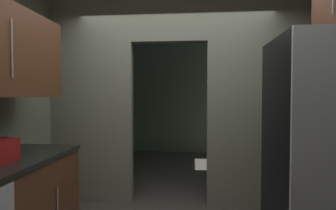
# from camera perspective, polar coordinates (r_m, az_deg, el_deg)

# --- Properties ---
(kitchen_partition) EXTENTS (3.39, 0.12, 2.77)m
(kitchen_partition) POSITION_cam_1_polar(r_m,az_deg,el_deg) (3.63, 1.87, 2.57)
(kitchen_partition) COLOR gray
(kitchen_partition) RESTS_ON ground
(adjoining_room_shell) EXTENTS (3.39, 3.46, 2.77)m
(adjoining_room_shell) POSITION_cam_1_polar(r_m,az_deg,el_deg) (5.90, 2.96, 1.43)
(adjoining_room_shell) COLOR slate
(adjoining_room_shell) RESTS_ON ground
(refrigerator) EXTENTS (0.78, 0.80, 1.88)m
(refrigerator) POSITION_cam_1_polar(r_m,az_deg,el_deg) (2.47, 29.88, -9.89)
(refrigerator) COLOR black
(refrigerator) RESTS_ON ground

